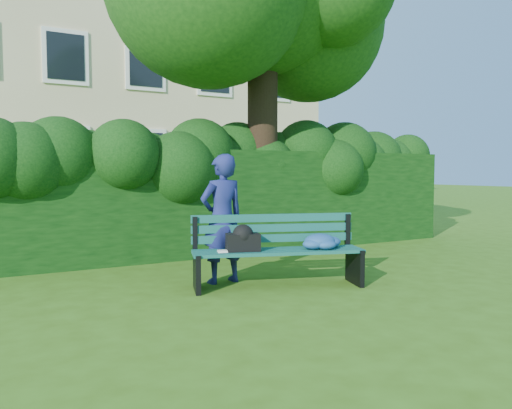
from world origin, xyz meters
TOP-DOWN VIEW (x-y plane):
  - ground at (0.00, 0.00)m, footprint 80.00×80.00m
  - apartment_building at (-0.00, 13.99)m, footprint 16.00×8.08m
  - hedge at (0.00, 2.20)m, footprint 10.00×1.00m
  - park_bench at (-0.26, -0.56)m, footprint 2.17×1.17m
  - man_reading at (-0.84, -0.01)m, footprint 0.63×0.44m

SIDE VIEW (x-z plane):
  - ground at x=0.00m, z-range 0.00..0.00m
  - park_bench at x=-0.26m, z-range 0.05..0.94m
  - man_reading at x=-0.84m, z-range 0.00..1.66m
  - hedge at x=0.00m, z-range 0.00..1.80m
  - apartment_building at x=0.00m, z-range 0.00..12.00m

